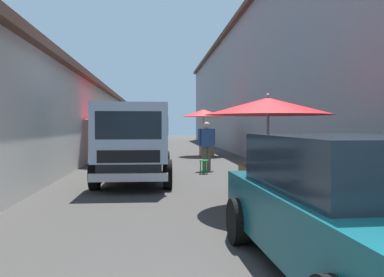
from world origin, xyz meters
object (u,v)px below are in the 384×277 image
at_px(fruit_stall_near_left, 116,122).
at_px(plastic_stool, 204,163).
at_px(vendor_by_crates, 207,142).
at_px(fruit_stall_near_right, 204,121).
at_px(delivery_truck, 133,145).
at_px(fruit_stall_mid_lane, 266,121).
at_px(hatchback_car, 352,207).

height_order(fruit_stall_near_left, plastic_stool, fruit_stall_near_left).
relative_size(fruit_stall_near_left, vendor_by_crates, 1.72).
bearing_deg(fruit_stall_near_right, delivery_truck, 162.30).
distance_m(fruit_stall_near_left, delivery_truck, 5.80).
height_order(fruit_stall_near_left, fruit_stall_near_right, fruit_stall_near_right).
height_order(fruit_stall_near_right, plastic_stool, fruit_stall_near_right).
distance_m(fruit_stall_mid_lane, hatchback_car, 3.60).
relative_size(hatchback_car, vendor_by_crates, 2.38).
xyz_separation_m(fruit_stall_near_left, fruit_stall_mid_lane, (-8.68, -3.65, -0.06)).
bearing_deg(hatchback_car, vendor_by_crates, 1.38).
bearing_deg(fruit_stall_mid_lane, fruit_stall_near_right, -1.72).
bearing_deg(delivery_truck, fruit_stall_near_right, -17.70).
bearing_deg(delivery_truck, hatchback_car, -158.53).
xyz_separation_m(hatchback_car, plastic_stool, (8.73, 0.43, -0.41)).
distance_m(fruit_stall_near_right, vendor_by_crates, 6.51).
bearing_deg(plastic_stool, hatchback_car, -177.20).
relative_size(fruit_stall_mid_lane, delivery_truck, 0.49).
distance_m(fruit_stall_mid_lane, plastic_stool, 5.44).
bearing_deg(hatchback_car, plastic_stool, 2.80).
distance_m(fruit_stall_near_right, delivery_truck, 10.02).
relative_size(fruit_stall_near_left, fruit_stall_mid_lane, 1.19).
bearing_deg(vendor_by_crates, fruit_stall_near_left, 52.12).
bearing_deg(hatchback_car, delivery_truck, 21.47).
bearing_deg(vendor_by_crates, plastic_stool, 167.10).
distance_m(fruit_stall_near_left, fruit_stall_near_right, 5.56).
height_order(hatchback_car, plastic_stool, hatchback_car).
bearing_deg(fruit_stall_near_right, fruit_stall_mid_lane, 178.28).
bearing_deg(fruit_stall_near_right, fruit_stall_near_left, 133.62).
bearing_deg(fruit_stall_near_left, plastic_stool, -137.81).
bearing_deg(fruit_stall_mid_lane, hatchback_car, 178.19).
bearing_deg(delivery_truck, fruit_stall_mid_lane, -138.44).
height_order(fruit_stall_near_left, hatchback_car, fruit_stall_near_left).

